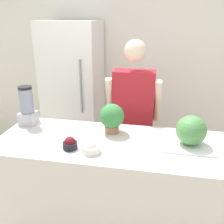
# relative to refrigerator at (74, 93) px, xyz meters

# --- Properties ---
(wall_back) EXTENTS (8.00, 0.06, 2.60)m
(wall_back) POSITION_rel_refrigerator_xyz_m (0.78, 0.38, 0.36)
(wall_back) COLOR white
(wall_back) RESTS_ON ground_plane
(counter_island) EXTENTS (1.95, 0.75, 0.95)m
(counter_island) POSITION_rel_refrigerator_xyz_m (0.78, -1.33, -0.46)
(counter_island) COLOR beige
(counter_island) RESTS_ON ground_plane
(refrigerator) EXTENTS (0.72, 0.68, 1.88)m
(refrigerator) POSITION_rel_refrigerator_xyz_m (0.00, 0.00, 0.00)
(refrigerator) COLOR white
(refrigerator) RESTS_ON ground_plane
(person) EXTENTS (0.57, 0.27, 1.72)m
(person) POSITION_rel_refrigerator_xyz_m (0.89, -0.62, -0.06)
(person) COLOR #333338
(person) RESTS_ON ground_plane
(cutting_board) EXTENTS (0.41, 0.30, 0.01)m
(cutting_board) POSITION_rel_refrigerator_xyz_m (1.39, -1.29, 0.02)
(cutting_board) COLOR white
(cutting_board) RESTS_ON counter_island
(watermelon) EXTENTS (0.24, 0.24, 0.24)m
(watermelon) POSITION_rel_refrigerator_xyz_m (1.41, -1.27, 0.14)
(watermelon) COLOR #4C8C47
(watermelon) RESTS_ON cutting_board
(bowl_cherries) EXTENTS (0.12, 0.12, 0.10)m
(bowl_cherries) POSITION_rel_refrigerator_xyz_m (0.49, -1.50, 0.05)
(bowl_cherries) COLOR black
(bowl_cherries) RESTS_ON counter_island
(bowl_cream) EXTENTS (0.14, 0.14, 0.10)m
(bowl_cream) POSITION_rel_refrigerator_xyz_m (0.66, -1.53, 0.05)
(bowl_cream) COLOR white
(bowl_cream) RESTS_ON counter_island
(blender) EXTENTS (0.15, 0.15, 0.37)m
(blender) POSITION_rel_refrigerator_xyz_m (-0.07, -1.12, 0.18)
(blender) COLOR #B7B7BC
(blender) RESTS_ON counter_island
(potted_plant) EXTENTS (0.22, 0.22, 0.27)m
(potted_plant) POSITION_rel_refrigerator_xyz_m (0.75, -1.15, 0.16)
(potted_plant) COLOR #996647
(potted_plant) RESTS_ON counter_island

